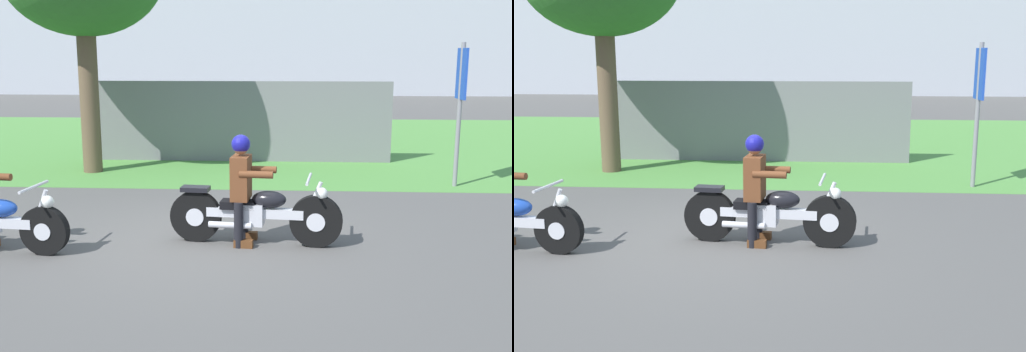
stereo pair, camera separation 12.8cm
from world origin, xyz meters
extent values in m
plane|color=#565451|center=(0.00, 0.00, 0.00)|extent=(120.00, 120.00, 0.00)
cube|color=#549342|center=(0.00, 9.05, 0.00)|extent=(60.00, 12.00, 0.01)
cylinder|color=black|center=(1.50, -0.13, 0.33)|extent=(0.68, 0.19, 0.67)
cylinder|color=silver|center=(1.50, -0.13, 0.33)|extent=(0.25, 0.16, 0.23)
cylinder|color=black|center=(-0.05, 0.03, 0.33)|extent=(0.68, 0.19, 0.67)
cylinder|color=silver|center=(-0.05, 0.03, 0.33)|extent=(0.25, 0.16, 0.23)
cube|color=silver|center=(0.73, -0.05, 0.41)|extent=(1.25, 0.26, 0.12)
cube|color=silver|center=(0.68, -0.04, 0.39)|extent=(0.34, 0.27, 0.28)
ellipsoid|color=black|center=(0.91, -0.07, 0.59)|extent=(0.46, 0.28, 0.22)
cube|color=black|center=(0.51, -0.03, 0.51)|extent=(0.46, 0.28, 0.10)
cube|color=black|center=(-0.05, 0.03, 0.70)|extent=(0.38, 0.24, 0.06)
cylinder|color=silver|center=(1.45, -0.12, 0.58)|extent=(0.26, 0.08, 0.53)
cylinder|color=silver|center=(1.41, -0.12, 0.87)|extent=(0.10, 0.66, 0.04)
sphere|color=white|center=(1.56, -0.13, 0.69)|extent=(0.16, 0.16, 0.16)
cylinder|color=silver|center=(0.42, -0.16, 0.27)|extent=(0.56, 0.13, 0.08)
cylinder|color=black|center=(0.57, 0.15, 0.29)|extent=(0.12, 0.12, 0.58)
cube|color=#593319|center=(0.63, 0.14, 0.05)|extent=(0.25, 0.12, 0.10)
cylinder|color=black|center=(0.53, -0.21, 0.29)|extent=(0.12, 0.12, 0.58)
cube|color=#593319|center=(0.59, -0.21, 0.05)|extent=(0.25, 0.12, 0.10)
cube|color=brown|center=(0.55, -0.03, 0.86)|extent=(0.26, 0.40, 0.56)
cylinder|color=brown|center=(0.79, 0.12, 0.94)|extent=(0.43, 0.13, 0.09)
cylinder|color=brown|center=(0.75, -0.22, 0.94)|extent=(0.43, 0.13, 0.09)
sphere|color=#996B4C|center=(0.55, -0.03, 1.26)|extent=(0.20, 0.20, 0.20)
sphere|color=navy|center=(0.55, -0.03, 1.29)|extent=(0.24, 0.24, 0.24)
cylinder|color=black|center=(-1.79, -0.63, 0.30)|extent=(0.61, 0.18, 0.61)
cylinder|color=silver|center=(-1.79, -0.63, 0.30)|extent=(0.22, 0.16, 0.21)
ellipsoid|color=#1E47B2|center=(-2.35, -0.57, 0.56)|extent=(0.46, 0.28, 0.22)
cylinder|color=silver|center=(-1.84, -0.62, 0.55)|extent=(0.26, 0.08, 0.53)
cylinder|color=silver|center=(-1.89, -0.62, 0.84)|extent=(0.10, 0.66, 0.04)
sphere|color=white|center=(-1.73, -0.63, 0.66)|extent=(0.16, 0.16, 0.16)
cylinder|color=brown|center=(-2.91, 4.59, 1.44)|extent=(0.39, 0.39, 2.89)
cylinder|color=gray|center=(4.20, 3.60, 1.30)|extent=(0.08, 0.08, 2.60)
cube|color=#1E47B2|center=(4.20, 3.60, 2.05)|extent=(0.04, 0.60, 0.90)
cube|color=slate|center=(-0.10, 6.01, 0.90)|extent=(7.00, 0.06, 1.80)
camera|label=1|loc=(1.18, -7.54, 2.42)|focal=42.63mm
camera|label=2|loc=(1.31, -7.53, 2.42)|focal=42.63mm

